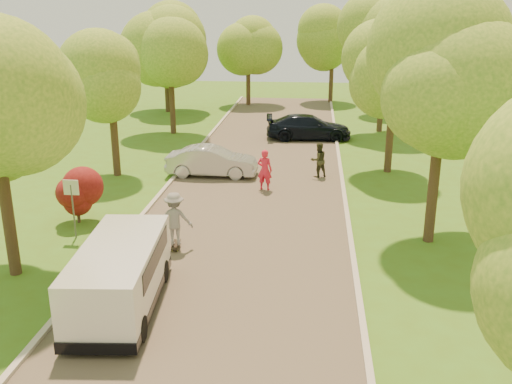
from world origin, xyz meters
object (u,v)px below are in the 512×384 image
at_px(dark_sedan, 309,127).
at_px(skateboarder, 175,219).
at_px(minivan, 120,275).
at_px(longboard, 176,245).
at_px(person_striped, 265,170).
at_px(silver_sedan, 212,161).
at_px(person_olive, 318,160).
at_px(street_sign, 72,197).

height_order(dark_sedan, skateboarder, skateboarder).
bearing_deg(minivan, longboard, 78.31).
bearing_deg(dark_sedan, longboard, 162.01).
xyz_separation_m(longboard, person_striped, (2.48, 6.88, 0.83)).
xyz_separation_m(minivan, longboard, (0.51, 4.19, -0.87)).
xyz_separation_m(silver_sedan, person_olive, (5.20, 0.31, 0.13)).
xyz_separation_m(minivan, skateboarder, (0.51, 4.19, 0.08)).
bearing_deg(person_striped, skateboarder, 82.46).
xyz_separation_m(silver_sedan, person_striped, (2.78, -2.03, 0.21)).
bearing_deg(silver_sedan, street_sign, 157.60).
bearing_deg(person_olive, person_striped, 15.39).
xyz_separation_m(minivan, silver_sedan, (0.20, 13.09, -0.25)).
xyz_separation_m(dark_sedan, person_striped, (-1.82, -10.77, 0.17)).
bearing_deg(person_striped, person_olive, -123.86).
height_order(minivan, silver_sedan, minivan).
relative_size(silver_sedan, person_striped, 2.36).
relative_size(longboard, person_olive, 0.58).
relative_size(minivan, dark_sedan, 0.97).
relative_size(silver_sedan, dark_sedan, 0.84).
bearing_deg(street_sign, skateboarder, -7.79).
xyz_separation_m(minivan, person_striped, (2.98, 11.07, -0.04)).
bearing_deg(minivan, person_olive, 63.25).
bearing_deg(longboard, dark_sedan, -112.14).
relative_size(longboard, skateboarder, 0.53).
xyz_separation_m(longboard, person_olive, (4.90, 9.21, 0.75)).
distance_m(street_sign, person_striped, 8.96).
bearing_deg(silver_sedan, person_striped, -125.82).
distance_m(longboard, person_olive, 10.46).
xyz_separation_m(dark_sedan, person_olive, (0.60, -8.44, 0.09)).
relative_size(street_sign, minivan, 0.42).
bearing_deg(minivan, person_striped, 70.14).
bearing_deg(longboard, minivan, 74.63).
bearing_deg(silver_sedan, minivan, 179.36).
distance_m(silver_sedan, skateboarder, 8.92).
relative_size(silver_sedan, person_olive, 2.59).
bearing_deg(minivan, silver_sedan, 84.33).
distance_m(skateboarder, person_striped, 7.31).
bearing_deg(silver_sedan, person_olive, -86.39).
xyz_separation_m(skateboarder, person_olive, (4.90, 9.21, -0.20)).
relative_size(street_sign, skateboarder, 1.16).
xyz_separation_m(dark_sedan, skateboarder, (-4.30, -17.65, 0.29)).
distance_m(skateboarder, person_olive, 10.43).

